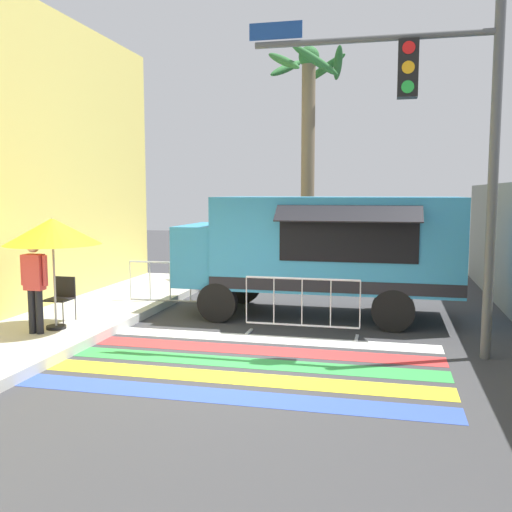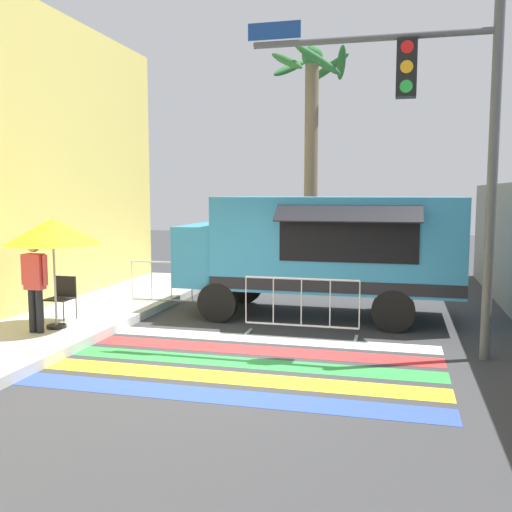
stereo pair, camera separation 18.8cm
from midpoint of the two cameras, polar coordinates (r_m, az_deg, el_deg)
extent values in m
plane|color=#38383A|center=(9.31, -1.00, -10.47)|extent=(60.00, 60.00, 0.00)
cube|color=#334FB2|center=(7.85, -4.15, -13.69)|extent=(6.40, 0.56, 0.01)
cube|color=yellow|center=(8.54, -2.51, -12.01)|extent=(6.40, 0.56, 0.01)
cube|color=green|center=(9.23, -1.13, -10.59)|extent=(6.40, 0.56, 0.01)
cube|color=red|center=(9.94, 0.04, -9.35)|extent=(6.40, 0.56, 0.01)
cube|color=white|center=(10.65, 1.05, -8.28)|extent=(6.40, 0.56, 0.01)
cube|color=#338CBF|center=(12.37, 8.67, 1.38)|extent=(5.06, 2.33, 1.93)
cube|color=#338CBF|center=(12.89, -2.61, 0.24)|extent=(1.78, 2.15, 1.30)
cube|color=#1E232D|center=(13.12, -6.14, 1.75)|extent=(0.06, 1.87, 0.50)
cube|color=black|center=(11.16, 9.61, 1.58)|extent=(2.68, 0.03, 0.87)
cube|color=black|center=(10.92, 9.58, 4.19)|extent=(2.78, 0.43, 0.31)
cube|color=black|center=(11.31, 8.03, -3.09)|extent=(5.06, 0.01, 0.24)
cylinder|color=black|center=(11.96, -3.40, -4.64)|extent=(0.83, 0.22, 0.83)
cylinder|color=black|center=(13.99, -0.74, -3.03)|extent=(0.83, 0.22, 0.83)
cylinder|color=black|center=(11.42, 14.02, -5.35)|extent=(0.83, 0.22, 0.83)
cylinder|color=black|center=(13.53, 14.06, -3.54)|extent=(0.83, 0.22, 0.83)
cylinder|color=#515456|center=(9.79, 23.04, 6.64)|extent=(0.16, 0.16, 5.66)
cylinder|color=#515456|center=(10.00, 11.92, 20.53)|extent=(3.86, 0.11, 0.11)
cube|color=black|center=(9.85, 15.38, 17.62)|extent=(0.32, 0.28, 0.90)
cylinder|color=red|center=(9.78, 15.45, 19.51)|extent=(0.20, 0.02, 0.20)
cylinder|color=#F2A519|center=(9.71, 15.40, 17.79)|extent=(0.20, 0.02, 0.20)
cylinder|color=green|center=(9.65, 15.34, 16.04)|extent=(0.20, 0.02, 0.20)
cube|color=navy|center=(10.23, 2.39, 21.60)|extent=(0.90, 0.02, 0.28)
cylinder|color=black|center=(11.34, -18.87, -6.68)|extent=(0.36, 0.36, 0.06)
cylinder|color=#B2B2B7|center=(11.17, -19.05, -1.66)|extent=(0.04, 0.04, 2.06)
cone|color=yellow|center=(11.09, -19.20, 2.37)|extent=(1.74, 1.74, 0.49)
cylinder|color=#4C4C51|center=(11.83, -20.07, -5.28)|extent=(0.02, 0.02, 0.43)
cylinder|color=#4C4C51|center=(11.59, -18.24, -5.45)|extent=(0.02, 0.02, 0.43)
cylinder|color=#4C4C51|center=(12.19, -18.89, -4.90)|extent=(0.02, 0.02, 0.43)
cylinder|color=#4C4C51|center=(11.96, -17.10, -5.05)|extent=(0.02, 0.02, 0.43)
cube|color=black|center=(11.85, -18.62, -4.08)|extent=(0.47, 0.47, 0.03)
cube|color=black|center=(11.99, -18.09, -2.88)|extent=(0.47, 0.03, 0.41)
cylinder|color=black|center=(11.06, -21.01, -5.14)|extent=(0.13, 0.13, 0.79)
cylinder|color=black|center=(10.98, -20.36, -5.20)|extent=(0.13, 0.13, 0.79)
cube|color=#CC3F3F|center=(10.91, -20.83, -1.47)|extent=(0.34, 0.20, 0.64)
cylinder|color=#CC3F3F|center=(11.03, -21.78, -1.26)|extent=(0.09, 0.09, 0.55)
cylinder|color=#CC3F3F|center=(10.78, -19.88, -1.35)|extent=(0.09, 0.09, 0.55)
sphere|color=tan|center=(10.86, -20.93, 0.95)|extent=(0.22, 0.22, 0.22)
cylinder|color=#B7BABF|center=(10.71, 5.08, -2.29)|extent=(2.16, 0.04, 0.04)
cylinder|color=#B7BABF|center=(10.88, 5.03, -6.93)|extent=(2.16, 0.04, 0.04)
cylinder|color=#B7BABF|center=(11.01, -0.52, -4.38)|extent=(0.02, 0.02, 0.89)
cylinder|color=#B7BABF|center=(10.88, 2.24, -4.51)|extent=(0.02, 0.02, 0.89)
cylinder|color=#B7BABF|center=(10.79, 5.06, -4.63)|extent=(0.02, 0.02, 0.89)
cylinder|color=#B7BABF|center=(10.72, 7.92, -4.74)|extent=(0.02, 0.02, 0.89)
cylinder|color=#B7BABF|center=(10.67, 10.81, -4.83)|extent=(0.02, 0.02, 0.89)
cube|color=#B7BABF|center=(11.13, -0.26, -7.59)|extent=(0.06, 0.44, 0.03)
cube|color=#B7BABF|center=(10.82, 10.47, -8.10)|extent=(0.06, 0.44, 0.03)
cylinder|color=#B7BABF|center=(13.33, -8.08, -0.64)|extent=(2.01, 0.04, 0.04)
cylinder|color=#B7BABF|center=(13.47, -8.02, -4.40)|extent=(2.01, 0.04, 0.04)
cylinder|color=#B7BABF|center=(13.80, -11.91, -2.34)|extent=(0.02, 0.02, 0.89)
cylinder|color=#B7BABF|center=(13.59, -10.01, -2.43)|extent=(0.02, 0.02, 0.89)
cylinder|color=#B7BABF|center=(13.39, -8.05, -2.53)|extent=(0.02, 0.02, 0.89)
cylinder|color=#B7BABF|center=(13.21, -6.03, -2.62)|extent=(0.02, 0.02, 0.89)
cylinder|color=#B7BABF|center=(13.05, -3.96, -2.71)|extent=(0.02, 0.02, 0.89)
cube|color=#B7BABF|center=(13.89, -11.67, -4.92)|extent=(0.06, 0.44, 0.03)
cube|color=#B7BABF|center=(13.18, -4.15, -5.41)|extent=(0.06, 0.44, 0.03)
cylinder|color=#7A664C|center=(17.01, 5.84, 8.09)|extent=(0.40, 0.40, 6.45)
sphere|color=#2D6B33|center=(17.45, 5.97, 19.24)|extent=(0.60, 0.60, 0.60)
ellipsoid|color=#2D6B33|center=(17.43, 8.85, 18.53)|extent=(0.49, 1.66, 0.84)
ellipsoid|color=#2D6B33|center=(18.03, 7.53, 18.09)|extent=(1.47, 0.94, 0.86)
ellipsoid|color=#2D6B33|center=(17.88, 3.73, 18.26)|extent=(0.94, 1.52, 0.85)
ellipsoid|color=#2D6B33|center=(16.94, 3.41, 18.92)|extent=(1.32, 1.40, 0.90)
ellipsoid|color=#2D6B33|center=(16.66, 6.54, 18.93)|extent=(1.43, 0.73, 0.98)
camera|label=1|loc=(0.09, -89.53, 0.05)|focal=40.00mm
camera|label=2|loc=(0.09, 90.47, -0.05)|focal=40.00mm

